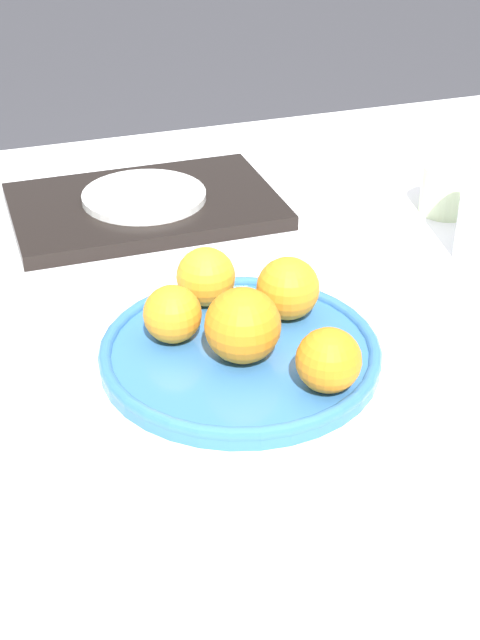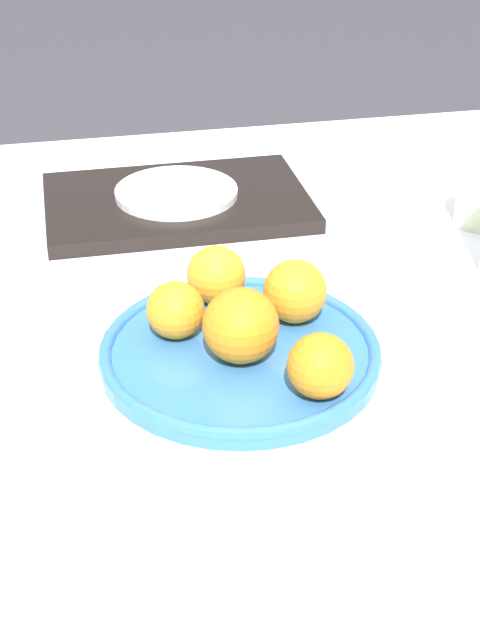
{
  "view_description": "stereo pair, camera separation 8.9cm",
  "coord_description": "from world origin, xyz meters",
  "views": [
    {
      "loc": [
        -0.39,
        -0.95,
        1.28
      ],
      "look_at": [
        -0.14,
        -0.23,
        0.81
      ],
      "focal_mm": 50.0,
      "sensor_mm": 36.0,
      "label": 1
    },
    {
      "loc": [
        -0.3,
        -0.97,
        1.28
      ],
      "look_at": [
        -0.14,
        -0.23,
        0.81
      ],
      "focal_mm": 50.0,
      "sensor_mm": 36.0,
      "label": 2
    }
  ],
  "objects": [
    {
      "name": "ground_plane",
      "position": [
        0.0,
        0.0,
        0.0
      ],
      "size": [
        12.0,
        12.0,
        0.0
      ],
      "primitive_type": "plane",
      "color": "#38383D"
    },
    {
      "name": "table",
      "position": [
        0.0,
        0.0,
        0.38
      ],
      "size": [
        1.27,
        0.92,
        0.76
      ],
      "color": "white",
      "rests_on": "ground_plane"
    },
    {
      "name": "fruit_platter",
      "position": [
        -0.14,
        -0.23,
        0.77
      ],
      "size": [
        0.29,
        0.29,
        0.02
      ],
      "color": "#336BAD",
      "rests_on": "table"
    },
    {
      "name": "orange_0",
      "position": [
        -0.07,
        -0.18,
        0.81
      ],
      "size": [
        0.07,
        0.07,
        0.07
      ],
      "color": "orange",
      "rests_on": "fruit_platter"
    },
    {
      "name": "orange_1",
      "position": [
        -0.15,
        -0.13,
        0.81
      ],
      "size": [
        0.07,
        0.07,
        0.07
      ],
      "color": "orange",
      "rests_on": "fruit_platter"
    },
    {
      "name": "orange_2",
      "position": [
        -0.15,
        -0.24,
        0.81
      ],
      "size": [
        0.08,
        0.08,
        0.08
      ],
      "color": "orange",
      "rests_on": "fruit_platter"
    },
    {
      "name": "orange_3",
      "position": [
        -0.09,
        -0.32,
        0.8
      ],
      "size": [
        0.06,
        0.06,
        0.06
      ],
      "color": "orange",
      "rests_on": "fruit_platter"
    },
    {
      "name": "orange_4",
      "position": [
        -0.2,
        -0.19,
        0.8
      ],
      "size": [
        0.06,
        0.06,
        0.06
      ],
      "color": "orange",
      "rests_on": "fruit_platter"
    },
    {
      "name": "serving_tray",
      "position": [
        -0.15,
        0.16,
        0.77
      ],
      "size": [
        0.36,
        0.24,
        0.02
      ],
      "color": "black",
      "rests_on": "table"
    },
    {
      "name": "side_plate",
      "position": [
        -0.15,
        0.16,
        0.78
      ],
      "size": [
        0.17,
        0.17,
        0.01
      ],
      "color": "silver",
      "rests_on": "serving_tray"
    }
  ]
}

